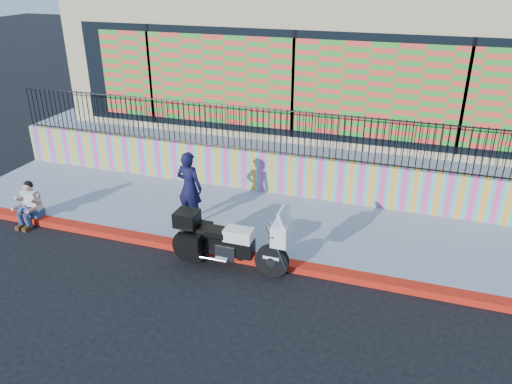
% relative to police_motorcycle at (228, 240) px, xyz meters
% --- Properties ---
extents(ground, '(90.00, 90.00, 0.00)m').
position_rel_police_motorcycle_xyz_m(ground, '(0.12, 0.35, -0.65)').
color(ground, black).
rests_on(ground, ground).
extents(red_curb, '(16.00, 0.30, 0.15)m').
position_rel_police_motorcycle_xyz_m(red_curb, '(0.12, 0.35, -0.57)').
color(red_curb, '#B8200D').
rests_on(red_curb, ground).
extents(sidewalk, '(16.00, 3.00, 0.15)m').
position_rel_police_motorcycle_xyz_m(sidewalk, '(0.12, 2.00, -0.57)').
color(sidewalk, gray).
rests_on(sidewalk, ground).
extents(mural_wall, '(16.00, 0.20, 1.10)m').
position_rel_police_motorcycle_xyz_m(mural_wall, '(0.12, 3.60, 0.05)').
color(mural_wall, '#EE3E8E').
rests_on(mural_wall, sidewalk).
extents(metal_fence, '(15.80, 0.04, 1.20)m').
position_rel_police_motorcycle_xyz_m(metal_fence, '(0.12, 3.60, 1.20)').
color(metal_fence, black).
rests_on(metal_fence, mural_wall).
extents(elevated_platform, '(16.00, 10.00, 1.25)m').
position_rel_police_motorcycle_xyz_m(elevated_platform, '(0.12, 8.70, -0.02)').
color(elevated_platform, gray).
rests_on(elevated_platform, ground).
extents(storefront_building, '(14.00, 8.06, 4.00)m').
position_rel_police_motorcycle_xyz_m(storefront_building, '(0.12, 8.48, 2.60)').
color(storefront_building, tan).
rests_on(storefront_building, elevated_platform).
extents(police_motorcycle, '(2.47, 0.82, 1.54)m').
position_rel_police_motorcycle_xyz_m(police_motorcycle, '(0.00, 0.00, 0.00)').
color(police_motorcycle, black).
rests_on(police_motorcycle, ground).
extents(police_officer, '(0.68, 0.49, 1.75)m').
position_rel_police_motorcycle_xyz_m(police_officer, '(-1.49, 1.38, 0.38)').
color(police_officer, black).
rests_on(police_officer, sidewalk).
extents(seated_man, '(0.54, 0.71, 1.06)m').
position_rel_police_motorcycle_xyz_m(seated_man, '(-5.21, 0.22, -0.20)').
color(seated_man, navy).
rests_on(seated_man, ground).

